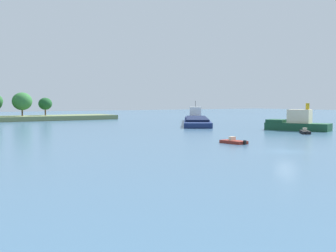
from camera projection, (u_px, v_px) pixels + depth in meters
name	position (u px, v px, depth m)	size (l,w,h in m)	color
ground_plane	(286.00, 151.00, 49.63)	(400.00, 400.00, 0.00)	#3D607F
tugboat	(297.00, 123.00, 84.44)	(8.35, 12.59, 5.24)	#19472D
small_motorboat	(234.00, 142.00, 58.83)	(1.84, 4.09, 0.90)	maroon
fishing_skiff	(305.00, 132.00, 76.95)	(4.52, 4.64, 0.97)	black
cargo_barge	(196.00, 120.00, 110.59)	(28.34, 35.04, 5.70)	navy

